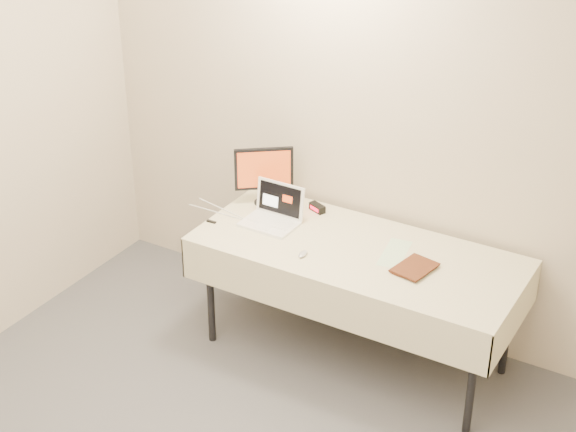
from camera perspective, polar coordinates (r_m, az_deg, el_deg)
The scene contains 9 objects.
back_wall at distance 5.07m, azimuth 7.09°, elevation 6.09°, with size 4.00×0.10×2.70m, color beige.
table at distance 5.00m, azimuth 4.50°, elevation -2.77°, with size 1.86×0.81×0.74m.
laptop at distance 5.21m, azimuth -0.92°, elevation 0.15°, with size 0.32×0.26×0.22m.
monitor at distance 5.35m, azimuth -1.57°, elevation 2.90°, with size 0.30×0.24×0.37m.
book at distance 4.79m, azimuth 7.39°, elevation -1.89°, with size 0.18×0.02×0.24m, color brown.
alarm_clock at distance 5.34m, azimuth 1.90°, elevation 0.54°, with size 0.12×0.08×0.05m.
clicker at distance 4.89m, azimuth 0.97°, elevation -2.47°, with size 0.04×0.08×0.02m, color #B2B2B5.
paper_form at distance 4.95m, azimuth 6.91°, elevation -2.40°, with size 0.13×0.32×0.00m, color #C3EABA.
usb_dongle at distance 5.24m, azimuth -4.98°, elevation -0.37°, with size 0.06×0.02×0.01m, color black.
Camera 1 is at (1.83, -1.84, 3.24)m, focal length 55.00 mm.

